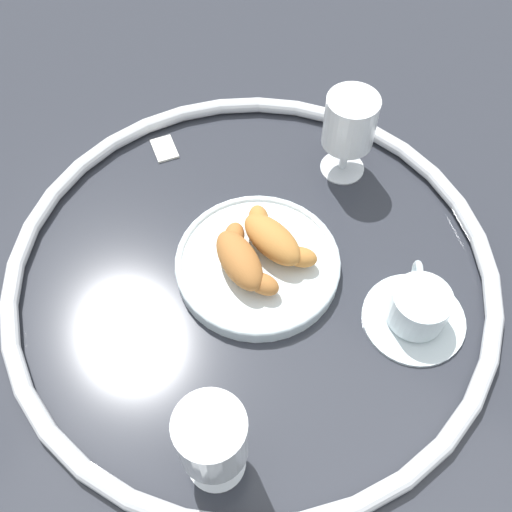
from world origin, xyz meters
TOP-DOWN VIEW (x-y plane):
  - ground_plane at (0.00, 0.00)m, footprint 2.20×2.20m
  - table_chrome_rim at (0.00, 0.00)m, footprint 0.67×0.67m
  - pastry_plate at (-0.00, 0.01)m, footprint 0.23×0.23m
  - croissant_large at (-0.01, -0.01)m, footprint 0.12×0.10m
  - croissant_small at (0.01, 0.04)m, footprint 0.13×0.08m
  - coffee_cup_near at (0.21, 0.07)m, footprint 0.14×0.14m
  - juice_glass_left at (0.00, 0.24)m, footprint 0.08×0.08m
  - juice_glass_right at (0.11, -0.23)m, footprint 0.08×0.08m
  - sugar_packet at (-0.25, 0.11)m, footprint 0.06×0.06m

SIDE VIEW (x-z plane):
  - ground_plane at x=0.00m, z-range 0.00..0.00m
  - sugar_packet at x=-0.25m, z-range 0.00..0.01m
  - table_chrome_rim at x=0.00m, z-range 0.00..0.02m
  - pastry_plate at x=0.00m, z-range 0.00..0.03m
  - coffee_cup_near at x=0.21m, z-range 0.00..0.06m
  - croissant_large at x=-0.01m, z-range 0.02..0.06m
  - croissant_small at x=0.01m, z-range 0.02..0.06m
  - juice_glass_left at x=0.00m, z-range 0.02..0.16m
  - juice_glass_right at x=0.11m, z-range 0.02..0.16m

